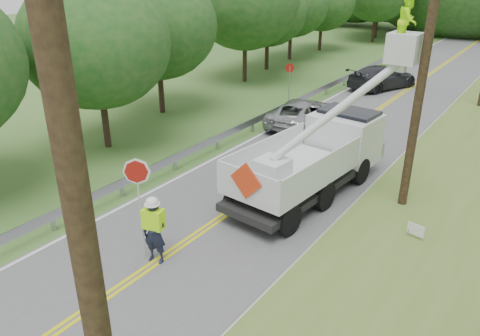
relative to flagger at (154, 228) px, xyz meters
The scene contains 11 objects.
ground 2.06m from the flagger, 88.20° to the right, with size 140.00×140.00×0.00m, color #335E27.
road 12.36m from the flagger, 89.75° to the left, with size 7.20×96.00×0.03m.
guardrail 13.81m from the flagger, 106.71° to the left, with size 0.18×48.00×0.77m.
utility_poles 16.64m from the flagger, 71.75° to the left, with size 1.60×43.30×10.00m.
treeline_left 27.25m from the flagger, 112.65° to the left, with size 10.16×55.57×9.12m.
flagger is the anchor object (origin of this frame).
bucket_truck 7.81m from the flagger, 75.74° to the left, with size 4.80×7.84×7.35m.
suv_silver 13.86m from the flagger, 99.90° to the left, with size 2.42×5.25×1.46m, color #ABADB2.
suv_darkgrey 24.09m from the flagger, 93.73° to the left, with size 2.23×5.48×1.59m, color #323339.
stop_sign_permanent 17.14m from the flagger, 106.18° to the left, with size 0.45×0.38×2.67m.
yard_sign 8.04m from the flagger, 40.61° to the left, with size 0.54×0.13×0.79m.
Camera 1 is at (8.65, -6.41, 8.25)m, focal length 34.85 mm.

